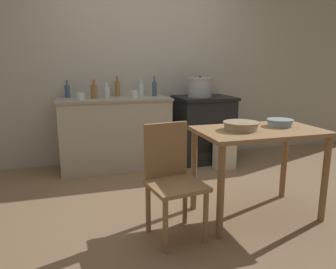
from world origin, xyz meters
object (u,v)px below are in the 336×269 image
at_px(work_table, 259,144).
at_px(mixing_bowl_small, 280,122).
at_px(bottle_center_left, 141,89).
at_px(cup_mid_right, 81,97).
at_px(bottle_left, 107,92).
at_px(chair, 172,177).
at_px(bottle_center, 94,91).
at_px(bottle_mid_left, 154,88).
at_px(stove, 203,128).
at_px(mixing_bowl_large, 241,125).
at_px(bottle_far_left, 117,88).
at_px(flour_sack, 224,155).
at_px(bottle_center_right, 67,91).
at_px(stock_pot, 200,87).
at_px(cup_right, 135,95).

height_order(work_table, mixing_bowl_small, mixing_bowl_small).
relative_size(bottle_center_left, cup_mid_right, 2.46).
bearing_deg(work_table, bottle_left, 120.32).
relative_size(work_table, chair, 1.21).
bearing_deg(bottle_center, bottle_left, 19.19).
xyz_separation_m(mixing_bowl_small, bottle_mid_left, (-0.68, 1.76, 0.18)).
distance_m(stove, bottle_mid_left, 0.87).
bearing_deg(bottle_center, work_table, -55.26).
relative_size(mixing_bowl_large, bottle_center_left, 1.38).
distance_m(mixing_bowl_large, bottle_far_left, 2.05).
bearing_deg(stove, bottle_mid_left, 170.67).
xyz_separation_m(mixing_bowl_small, bottle_far_left, (-1.16, 1.85, 0.19)).
bearing_deg(cup_mid_right, bottle_far_left, 33.89).
relative_size(flour_sack, bottle_center, 1.58).
height_order(bottle_center, bottle_center_right, bottle_center).
bearing_deg(stock_pot, work_table, -94.75).
relative_size(work_table, cup_right, 11.17).
bearing_deg(bottle_center, flour_sack, -17.83).
relative_size(bottle_center, cup_mid_right, 2.60).
xyz_separation_m(stove, bottle_mid_left, (-0.66, 0.11, 0.56)).
height_order(mixing_bowl_small, cup_mid_right, cup_mid_right).
distance_m(mixing_bowl_small, bottle_mid_left, 1.90).
height_order(flour_sack, bottle_center_left, bottle_center_left).
xyz_separation_m(work_table, bottle_center, (-1.22, 1.76, 0.34)).
bearing_deg(bottle_far_left, bottle_left, -146.38).
bearing_deg(bottle_center_left, bottle_mid_left, -23.87).
relative_size(bottle_left, bottle_center, 0.83).
relative_size(bottle_mid_left, bottle_center, 1.13).
bearing_deg(cup_mid_right, mixing_bowl_small, -43.13).
height_order(bottle_center_right, cup_right, bottle_center_right).
height_order(stove, chair, stove).
bearing_deg(stove, bottle_center_left, 167.63).
distance_m(chair, bottle_far_left, 2.08).
xyz_separation_m(bottle_center_left, cup_right, (-0.15, -0.30, -0.04)).
height_order(work_table, bottle_center, bottle_center).
relative_size(chair, bottle_left, 4.61).
height_order(bottle_far_left, bottle_left, bottle_far_left).
bearing_deg(chair, bottle_center, 94.86).
bearing_deg(work_table, bottle_center_right, 128.54).
bearing_deg(cup_right, mixing_bowl_large, -69.90).
bearing_deg(bottle_mid_left, mixing_bowl_small, -68.83).
bearing_deg(stock_pot, flour_sack, -64.44).
height_order(bottle_left, cup_mid_right, bottle_left).
xyz_separation_m(mixing_bowl_large, bottle_far_left, (-0.74, 1.90, 0.18)).
xyz_separation_m(bottle_left, bottle_center_right, (-0.47, 0.11, 0.01)).
xyz_separation_m(stock_pot, cup_right, (-0.89, -0.07, -0.06)).
relative_size(flour_sack, stock_pot, 1.10).
relative_size(cup_mid_right, cup_right, 0.93).
relative_size(mixing_bowl_small, cup_mid_right, 2.63).
height_order(chair, flour_sack, chair).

